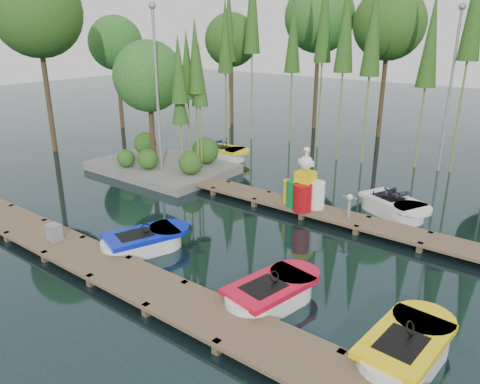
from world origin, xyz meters
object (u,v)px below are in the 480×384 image
Objects in this scene: boat_blue at (144,242)px; drum_cluster at (305,191)px; boat_yellow_far at (223,153)px; yellow_barrel at (291,192)px; island at (159,101)px; boat_red at (271,294)px; utility_cabinet at (54,232)px.

boat_blue is 1.36× the size of drum_cluster.
yellow_barrel is at bearing -16.84° from boat_yellow_far.
island is 2.31× the size of boat_yellow_far.
yellow_barrel is at bearing 128.19° from boat_red.
boat_yellow_far is at bearing 136.88° from boat_blue.
boat_red reaches higher than boat_blue.
island is 2.33× the size of boat_red.
island is 8.09× the size of yellow_barrel.
boat_red is 1.33× the size of drum_cluster.
utility_cabinet is 8.01m from yellow_barrel.
utility_cabinet is (3.68, -7.79, -2.64)m from island.
drum_cluster is (4.53, 6.84, 0.40)m from utility_cabinet.
utility_cabinet is 0.23× the size of drum_cluster.
island is at bearing 159.41° from boat_red.
island is 8.56m from drum_cluster.
boat_red is 6.19m from yellow_barrel.
boat_yellow_far is at bearing 150.39° from drum_cluster.
boat_yellow_far is 7.56m from yellow_barrel.
drum_cluster is (7.12, -4.05, 0.65)m from boat_yellow_far.
boat_red is at bearing -67.11° from drum_cluster.
boat_yellow_far reaches higher than utility_cabinet.
island is at bearing -95.18° from boat_yellow_far.
boat_blue is at bearing -48.80° from boat_yellow_far.
boat_red is 5.89× the size of utility_cabinet.
boat_blue is 4.61m from boat_red.
boat_yellow_far is 3.50× the size of yellow_barrel.
boat_blue is 10.45m from boat_yellow_far.
utility_cabinet is at bearing -123.53° from drum_cluster.
island is 3.09× the size of drum_cluster.
boat_blue is 1.02× the size of boat_yellow_far.
drum_cluster is at bearing -15.43° from boat_yellow_far.
drum_cluster is at bearing -13.61° from yellow_barrel.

